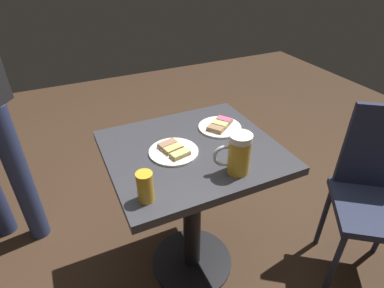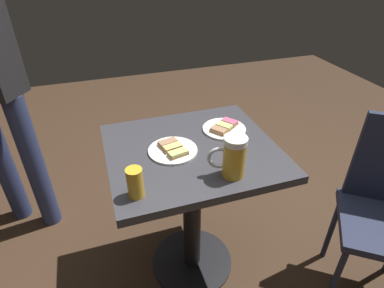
% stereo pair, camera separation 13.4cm
% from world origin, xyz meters
% --- Properties ---
extents(ground_plane, '(6.00, 6.00, 0.00)m').
position_xyz_m(ground_plane, '(0.00, 0.00, 0.00)').
color(ground_plane, '#382619').
extents(cafe_table, '(0.65, 0.72, 0.77)m').
position_xyz_m(cafe_table, '(0.00, 0.00, 0.58)').
color(cafe_table, black).
rests_on(cafe_table, ground_plane).
extents(plate_near, '(0.21, 0.21, 0.03)m').
position_xyz_m(plate_near, '(0.00, -0.09, 0.78)').
color(plate_near, white).
rests_on(plate_near, cafe_table).
extents(plate_far, '(0.20, 0.20, 0.03)m').
position_xyz_m(plate_far, '(-0.10, 0.19, 0.78)').
color(plate_far, white).
rests_on(plate_far, cafe_table).
extents(beer_mug, '(0.09, 0.14, 0.17)m').
position_xyz_m(beer_mug, '(0.22, 0.09, 0.85)').
color(beer_mug, gold).
rests_on(beer_mug, cafe_table).
extents(beer_glass_small, '(0.06, 0.06, 0.11)m').
position_xyz_m(beer_glass_small, '(0.22, -0.28, 0.83)').
color(beer_glass_small, gold).
rests_on(beer_glass_small, cafe_table).
extents(cafe_chair, '(0.53, 0.53, 0.92)m').
position_xyz_m(cafe_chair, '(0.36, 0.80, 0.53)').
color(cafe_chair, '#1E2338').
rests_on(cafe_chair, ground_plane).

